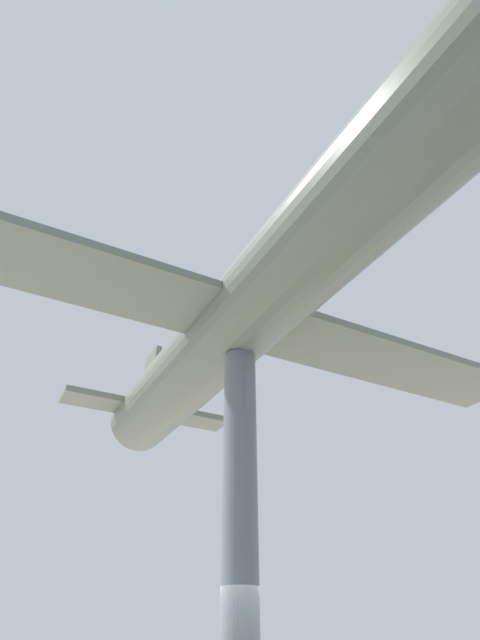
% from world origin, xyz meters
% --- Properties ---
extents(support_pylon_central, '(0.64, 0.64, 6.73)m').
position_xyz_m(support_pylon_central, '(0.00, 0.00, 3.37)').
color(support_pylon_central, slate).
rests_on(support_pylon_central, ground_plane).
extents(suspended_airplane, '(16.19, 15.32, 3.07)m').
position_xyz_m(suspended_airplane, '(-0.06, 0.24, 7.66)').
color(suspended_airplane, slate).
rests_on(suspended_airplane, support_pylon_central).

